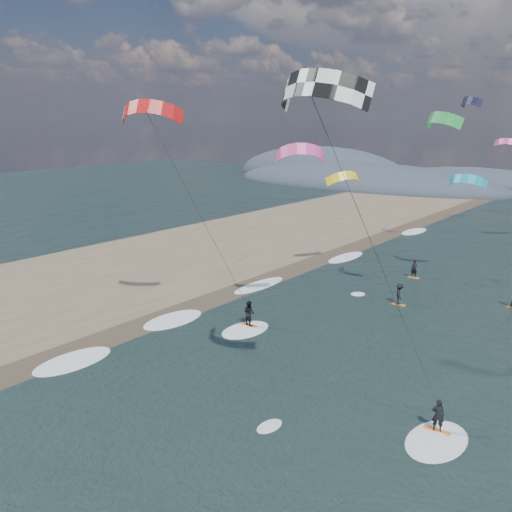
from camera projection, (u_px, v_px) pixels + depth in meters
The scene contains 9 objects.
ground at pixel (103, 472), 24.30m from camera, with size 260.00×260.00×0.00m, color black.
sand_strip at pixel (17, 303), 46.25m from camera, with size 26.00×240.00×0.00m, color brown.
wet_sand_strip at pixel (112, 337), 39.11m from camera, with size 3.00×240.00×0.00m, color #382D23.
coastal_hills at pixel (358, 181), 133.80m from camera, with size 80.00×41.00×15.00m.
kitesurfer_near_a at pixel (338, 169), 22.48m from camera, with size 7.65×8.42×16.87m.
kitesurfer_near_b at pixel (178, 178), 36.75m from camera, with size 7.28×8.89×16.22m.
far_kitesurfers at pixel (437, 290), 46.76m from camera, with size 10.83×9.12×1.77m.
bg_kite_field at pixel (492, 149), 62.69m from camera, with size 15.93×70.18×10.55m.
shoreline_surf at pixel (174, 322), 42.05m from camera, with size 2.40×79.40×0.11m.
Camera 1 is at (18.28, -12.92, 14.73)m, focal length 40.00 mm.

